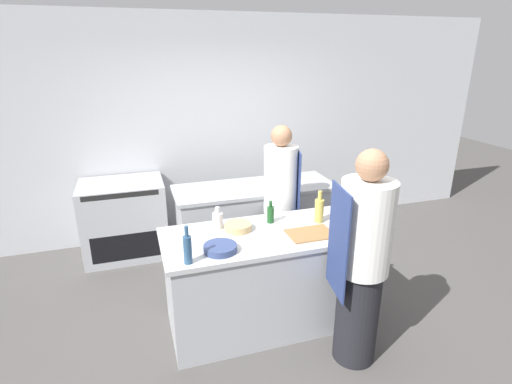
{
  "coord_description": "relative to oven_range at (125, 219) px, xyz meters",
  "views": [
    {
      "loc": [
        -1.04,
        -2.91,
        2.38
      ],
      "look_at": [
        0.0,
        0.35,
        1.14
      ],
      "focal_mm": 28.0,
      "sensor_mm": 36.0,
      "label": 1
    }
  ],
  "objects": [
    {
      "name": "ground_plane",
      "position": [
        1.21,
        -1.73,
        -0.46
      ],
      "size": [
        16.0,
        16.0,
        0.0
      ],
      "primitive_type": "plane",
      "color": "#4C4947"
    },
    {
      "name": "bottle_cooking_oil",
      "position": [
        1.72,
        -1.66,
        0.55
      ],
      "size": [
        0.08,
        0.08,
        0.3
      ],
      "color": "#B2A84C",
      "rests_on": "prep_counter"
    },
    {
      "name": "bottle_olive_oil",
      "position": [
        0.82,
        -1.51,
        0.51
      ],
      "size": [
        0.09,
        0.09,
        0.2
      ],
      "color": "silver",
      "rests_on": "prep_counter"
    },
    {
      "name": "wall_back",
      "position": [
        1.21,
        0.4,
        0.94
      ],
      "size": [
        8.0,
        0.06,
        2.8
      ],
      "color": "silver",
      "rests_on": "ground_plane"
    },
    {
      "name": "chef_at_stove",
      "position": [
        1.58,
        -1.05,
        0.39
      ],
      "size": [
        0.38,
        0.37,
        1.68
      ],
      "rotation": [
        0.0,
        0.0,
        -1.82
      ],
      "color": "black",
      "rests_on": "ground_plane"
    },
    {
      "name": "bottle_water",
      "position": [
        2.0,
        -1.49,
        0.52
      ],
      "size": [
        0.06,
        0.06,
        0.2
      ],
      "color": "black",
      "rests_on": "prep_counter"
    },
    {
      "name": "oven_range",
      "position": [
        0.0,
        0.0,
        0.0
      ],
      "size": [
        0.95,
        0.69,
        0.92
      ],
      "color": "#A8AAAF",
      "rests_on": "ground_plane"
    },
    {
      "name": "bottle_sauce",
      "position": [
        0.48,
        -2.04,
        0.55
      ],
      "size": [
        0.06,
        0.06,
        0.3
      ],
      "color": "#2D5175",
      "rests_on": "prep_counter"
    },
    {
      "name": "pass_counter",
      "position": [
        1.47,
        -0.53,
        -0.01
      ],
      "size": [
        1.85,
        0.69,
        0.89
      ],
      "color": "#A8AAAF",
      "rests_on": "ground_plane"
    },
    {
      "name": "bottle_vinegar",
      "position": [
        1.88,
        -1.76,
        0.55
      ],
      "size": [
        0.07,
        0.07,
        0.3
      ],
      "color": "#5B2319",
      "rests_on": "prep_counter"
    },
    {
      "name": "prep_counter",
      "position": [
        1.21,
        -1.73,
        -0.01
      ],
      "size": [
        1.82,
        0.79,
        0.89
      ],
      "color": "#A8AAAF",
      "rests_on": "ground_plane"
    },
    {
      "name": "bowl_mixing_large",
      "position": [
        0.98,
        -1.6,
        0.47
      ],
      "size": [
        0.24,
        0.24,
        0.06
      ],
      "color": "tan",
      "rests_on": "prep_counter"
    },
    {
      "name": "cutting_board",
      "position": [
        1.54,
        -1.87,
        0.44
      ],
      "size": [
        0.38,
        0.28,
        0.01
      ],
      "color": "olive",
      "rests_on": "prep_counter"
    },
    {
      "name": "bottle_wine",
      "position": [
        1.3,
        -1.54,
        0.52
      ],
      "size": [
        0.06,
        0.06,
        0.21
      ],
      "color": "#19471E",
      "rests_on": "prep_counter"
    },
    {
      "name": "bowl_prep_small",
      "position": [
        0.74,
        -1.93,
        0.46
      ],
      "size": [
        0.26,
        0.26,
        0.05
      ],
      "color": "navy",
      "rests_on": "prep_counter"
    },
    {
      "name": "chef_at_prep_near",
      "position": [
        1.72,
        -2.38,
        0.41
      ],
      "size": [
        0.43,
        0.42,
        1.74
      ],
      "rotation": [
        0.0,
        0.0,
        1.41
      ],
      "color": "black",
      "rests_on": "ground_plane"
    }
  ]
}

